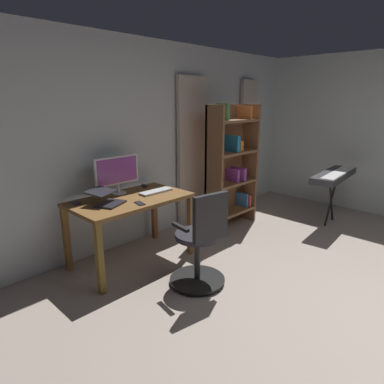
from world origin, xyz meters
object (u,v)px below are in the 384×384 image
(computer_mouse, at_px, (144,185))
(piano_keyboard, at_px, (334,176))
(computer_monitor, at_px, (117,172))
(desk, at_px, (130,207))
(bookshelf, at_px, (230,166))
(laptop, at_px, (107,199))
(cell_phone_face_up, at_px, (140,203))
(computer_keyboard, at_px, (156,191))
(office_chair, at_px, (201,243))
(cell_phone_by_monitor, at_px, (75,203))

(computer_mouse, bearing_deg, piano_keyboard, 149.86)
(computer_monitor, distance_m, piano_keyboard, 3.11)
(desk, relative_size, bookshelf, 0.74)
(laptop, bearing_deg, cell_phone_face_up, 113.15)
(computer_keyboard, distance_m, computer_mouse, 0.31)
(computer_monitor, bearing_deg, office_chair, 96.70)
(computer_mouse, bearing_deg, computer_monitor, 2.01)
(desk, relative_size, cell_phone_by_monitor, 8.96)
(cell_phone_by_monitor, bearing_deg, bookshelf, 170.80)
(cell_phone_face_up, bearing_deg, piano_keyboard, 175.66)
(laptop, bearing_deg, desk, 159.18)
(computer_mouse, bearing_deg, desk, 33.36)
(computer_keyboard, bearing_deg, desk, -5.46)
(office_chair, distance_m, computer_keyboard, 0.95)
(computer_mouse, distance_m, cell_phone_by_monitor, 0.92)
(desk, relative_size, computer_monitor, 2.30)
(office_chair, distance_m, cell_phone_face_up, 0.77)
(laptop, bearing_deg, cell_phone_by_monitor, -75.07)
(desk, distance_m, piano_keyboard, 3.01)
(computer_monitor, height_order, cell_phone_face_up, computer_monitor)
(computer_monitor, distance_m, computer_keyboard, 0.49)
(laptop, xyz_separation_m, cell_phone_face_up, (-0.24, 0.23, -0.05))
(laptop, relative_size, cell_phone_face_up, 2.88)
(computer_monitor, xyz_separation_m, cell_phone_by_monitor, (0.53, 0.00, -0.24))
(desk, bearing_deg, bookshelf, 177.85)
(piano_keyboard, bearing_deg, bookshelf, -48.96)
(computer_mouse, relative_size, bookshelf, 0.06)
(cell_phone_face_up, bearing_deg, bookshelf, -161.36)
(computer_keyboard, relative_size, laptop, 0.99)
(computer_mouse, xyz_separation_m, cell_phone_by_monitor, (0.91, 0.02, -0.01))
(office_chair, xyz_separation_m, laptop, (0.46, -0.90, 0.35))
(bookshelf, distance_m, piano_keyboard, 1.54)
(computer_monitor, bearing_deg, bookshelf, 169.18)
(office_chair, xyz_separation_m, computer_monitor, (0.14, -1.17, 0.55))
(computer_keyboard, height_order, computer_mouse, computer_mouse)
(office_chair, xyz_separation_m, piano_keyboard, (-2.64, 0.20, 0.26))
(desk, xyz_separation_m, cell_phone_face_up, (0.05, 0.24, 0.11))
(desk, height_order, cell_phone_by_monitor, cell_phone_by_monitor)
(office_chair, relative_size, piano_keyboard, 0.82)
(computer_keyboard, height_order, bookshelf, bookshelf)
(cell_phone_by_monitor, bearing_deg, cell_phone_face_up, 131.44)
(bookshelf, bearing_deg, office_chair, 29.10)
(computer_monitor, relative_size, computer_keyboard, 1.37)
(laptop, distance_m, computer_mouse, 0.76)
(laptop, xyz_separation_m, bookshelf, (-1.99, 0.05, 0.07))
(cell_phone_face_up, distance_m, piano_keyboard, 2.98)
(laptop, bearing_deg, computer_mouse, 178.41)
(desk, relative_size, laptop, 3.11)
(cell_phone_face_up, bearing_deg, computer_monitor, -85.81)
(bookshelf, bearing_deg, desk, -2.15)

